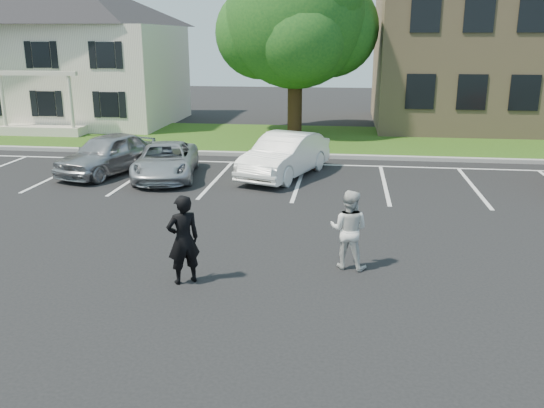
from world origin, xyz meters
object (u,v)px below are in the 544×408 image
Objects in this scene: house at (79,52)px; tree at (298,21)px; car_silver_minivan at (166,161)px; car_white_sedan at (285,155)px; man_black_suit at (183,240)px; man_white_shirt at (349,230)px; car_silver_west at (108,154)px.

house is 1.17× the size of tree.
tree is at bearing 59.43° from car_silver_minivan.
man_black_suit is at bearing -76.48° from car_white_sedan.
house reaches higher than car_white_sedan.
car_white_sedan is (0.97, 9.09, -0.15)m from man_black_suit.
car_silver_west is (-8.36, 7.57, -0.13)m from man_white_shirt.
man_white_shirt is (2.57, -16.93, -4.52)m from tree.
man_white_shirt is at bearing -59.79° from car_silver_minivan.
car_silver_west is (-5.79, -9.36, -4.64)m from tree.
man_white_shirt is (3.16, 1.17, -0.05)m from man_black_suit.
house is 5.81× the size of man_black_suit.
man_white_shirt reaches higher than car_silver_minivan.
house reaches higher than man_white_shirt.
tree is 11.39m from car_silver_minivan.
tree is 1.98× the size of car_white_sedan.
house is 12.35m from tree.
man_white_shirt is 8.21m from car_white_sedan.
car_silver_west is 2.23m from car_silver_minivan.
tree reaches higher than car_white_sedan.
car_white_sedan is (12.44, -11.29, -3.10)m from house.
man_black_suit is 10.18m from car_silver_west.
tree is 18.66m from man_black_suit.
man_black_suit reaches higher than man_white_shirt.
man_white_shirt is (14.62, -19.21, -3.00)m from house.
tree reaches higher than car_silver_minivan.
car_silver_minivan is at bearing -105.00° from man_black_suit.
car_silver_west is at bearing -61.74° from house.
man_black_suit is 0.43× the size of car_silver_west.
car_silver_minivan is (-3.59, -9.70, -4.77)m from tree.
man_black_suit is 1.07× the size of man_white_shirt.
car_white_sedan is (6.18, 0.34, 0.03)m from car_silver_west.
car_white_sedan is (3.98, 0.69, 0.15)m from car_silver_minivan.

